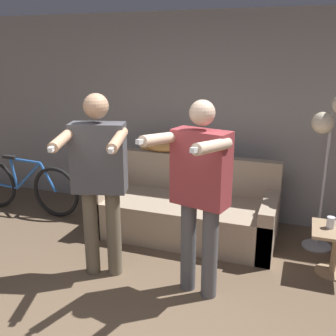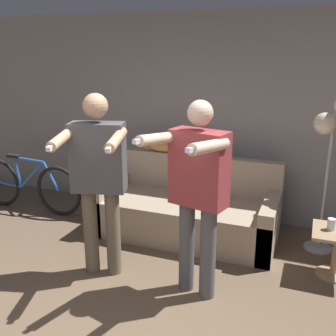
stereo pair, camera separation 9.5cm
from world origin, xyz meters
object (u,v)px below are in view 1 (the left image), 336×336
(cat, at_px, (163,146))
(cup, at_px, (331,222))
(person_left, at_px, (99,174))
(floor_lamp, at_px, (331,128))
(side_table, at_px, (336,242))
(bicycle, at_px, (25,187))
(person_right, at_px, (199,186))
(couch, at_px, (186,212))

(cat, relative_size, cup, 4.55)
(person_left, distance_m, cat, 1.47)
(floor_lamp, xyz_separation_m, side_table, (0.13, -0.52, -1.02))
(cat, xyz_separation_m, cup, (1.99, -0.68, -0.45))
(person_left, distance_m, bicycle, 2.16)
(cat, height_order, side_table, cat)
(person_right, height_order, floor_lamp, person_right)
(couch, xyz_separation_m, floor_lamp, (1.50, 0.17, 1.07))
(person_left, height_order, side_table, person_left)
(person_right, xyz_separation_m, cup, (1.11, 0.79, -0.50))
(couch, bearing_deg, floor_lamp, 6.42)
(floor_lamp, relative_size, cup, 15.24)
(cat, distance_m, bicycle, 1.99)
(person_left, xyz_separation_m, bicycle, (-1.76, 1.04, -0.68))
(cup, relative_size, bicycle, 0.07)
(cat, xyz_separation_m, side_table, (2.05, -0.70, -0.63))
(person_left, bearing_deg, cup, 5.15)
(person_right, bearing_deg, couch, 126.01)
(bicycle, bearing_deg, person_right, -20.93)
(person_left, height_order, floor_lamp, person_left)
(person_right, height_order, cup, person_right)
(cat, height_order, bicycle, cat)
(cat, distance_m, side_table, 2.26)
(side_table, bearing_deg, cat, 161.18)
(person_left, relative_size, bicycle, 1.05)
(couch, xyz_separation_m, bicycle, (-2.26, -0.08, 0.08))
(couch, distance_m, side_table, 1.68)
(couch, bearing_deg, cat, 140.37)
(cup, bearing_deg, side_table, -16.48)
(cat, bearing_deg, cup, -18.90)
(couch, xyz_separation_m, cup, (1.57, -0.34, 0.24))
(person_left, relative_size, cat, 3.45)
(bicycle, bearing_deg, floor_lamp, 3.84)
(couch, distance_m, person_right, 1.42)
(person_right, bearing_deg, cat, 134.61)
(cat, distance_m, cup, 2.15)
(person_left, xyz_separation_m, person_right, (0.96, -0.00, -0.01))
(cat, bearing_deg, couch, -39.63)
(couch, xyz_separation_m, cat, (-0.42, 0.34, 0.69))
(couch, relative_size, bicycle, 1.25)
(person_left, distance_m, person_right, 0.96)
(couch, xyz_separation_m, person_left, (-0.50, -1.12, 0.76))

